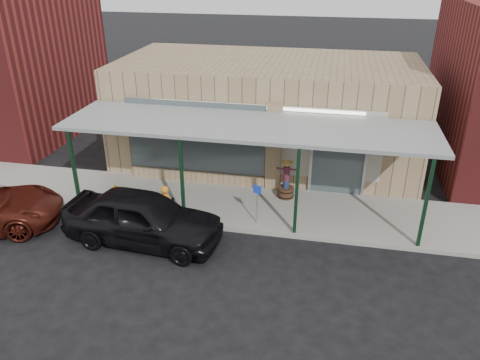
% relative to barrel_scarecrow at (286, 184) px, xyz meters
% --- Properties ---
extents(ground, '(120.00, 120.00, 0.00)m').
position_rel_barrel_scarecrow_xyz_m(ground, '(-1.26, -4.46, -0.65)').
color(ground, black).
rests_on(ground, ground).
extents(sidewalk, '(40.00, 3.20, 0.15)m').
position_rel_barrel_scarecrow_xyz_m(sidewalk, '(-1.26, -0.86, -0.58)').
color(sidewalk, gray).
rests_on(sidewalk, ground).
extents(storefront, '(12.00, 6.25, 4.20)m').
position_rel_barrel_scarecrow_xyz_m(storefront, '(-1.26, 3.71, 1.44)').
color(storefront, '#9B825F').
rests_on(storefront, ground).
extents(awning, '(12.00, 3.00, 3.04)m').
position_rel_barrel_scarecrow_xyz_m(awning, '(-1.26, -0.89, 2.36)').
color(awning, gray).
rests_on(awning, ground).
extents(block_buildings_near, '(61.00, 8.00, 8.00)m').
position_rel_barrel_scarecrow_xyz_m(block_buildings_near, '(0.75, 4.74, 3.12)').
color(block_buildings_near, maroon).
rests_on(block_buildings_near, ground).
extents(barrel_scarecrow, '(0.86, 0.75, 1.48)m').
position_rel_barrel_scarecrow_xyz_m(barrel_scarecrow, '(0.00, 0.00, 0.00)').
color(barrel_scarecrow, '#4D311E').
rests_on(barrel_scarecrow, sidewalk).
extents(barrel_pumpkin, '(0.61, 0.61, 0.63)m').
position_rel_barrel_scarecrow_xyz_m(barrel_pumpkin, '(-5.81, -1.49, -0.28)').
color(barrel_pumpkin, '#4D311E').
rests_on(barrel_pumpkin, sidewalk).
extents(handicap_sign, '(0.27, 0.11, 1.35)m').
position_rel_barrel_scarecrow_xyz_m(handicap_sign, '(-0.71, -1.98, 0.37)').
color(handicap_sign, gray).
rests_on(handicap_sign, sidewalk).
extents(parked_sedan, '(5.00, 2.33, 1.66)m').
position_rel_barrel_scarecrow_xyz_m(parked_sedan, '(-3.95, -3.49, 0.18)').
color(parked_sedan, black).
rests_on(parked_sedan, ground).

